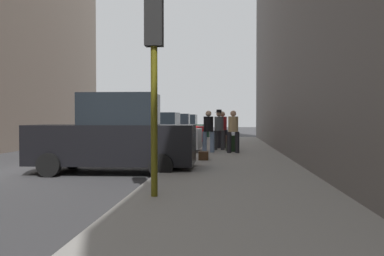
# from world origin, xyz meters

# --- Properties ---
(ground_plane) EXTENTS (120.00, 120.00, 0.00)m
(ground_plane) POSITION_xyz_m (0.00, 0.00, 0.00)
(ground_plane) COLOR #38383A
(sidewalk) EXTENTS (4.00, 40.00, 0.15)m
(sidewalk) POSITION_xyz_m (6.00, 0.00, 0.07)
(sidewalk) COLOR gray
(sidewalk) RESTS_ON ground_plane
(parked_black_suv) EXTENTS (4.62, 2.11, 2.25)m
(parked_black_suv) POSITION_xyz_m (2.65, 0.20, 1.03)
(parked_black_suv) COLOR black
(parked_black_suv) RESTS_ON ground_plane
(parked_silver_sedan) EXTENTS (4.26, 2.17, 1.79)m
(parked_silver_sedan) POSITION_xyz_m (2.65, 6.40, 0.85)
(parked_silver_sedan) COLOR #B7BABF
(parked_silver_sedan) RESTS_ON ground_plane
(parked_red_hatchback) EXTENTS (4.26, 2.18, 1.79)m
(parked_red_hatchback) POSITION_xyz_m (2.65, 12.07, 0.85)
(parked_red_hatchback) COLOR #B2191E
(parked_red_hatchback) RESTS_ON ground_plane
(parked_dark_green_sedan) EXTENTS (4.25, 2.15, 1.79)m
(parked_dark_green_sedan) POSITION_xyz_m (2.65, 17.77, 0.85)
(parked_dark_green_sedan) COLOR #193828
(parked_dark_green_sedan) RESTS_ON ground_plane
(fire_hydrant) EXTENTS (0.42, 0.22, 0.70)m
(fire_hydrant) POSITION_xyz_m (4.45, 2.89, 0.50)
(fire_hydrant) COLOR red
(fire_hydrant) RESTS_ON sidewalk
(traffic_light) EXTENTS (0.32, 0.32, 3.60)m
(traffic_light) POSITION_xyz_m (4.50, -4.05, 2.76)
(traffic_light) COLOR #514C0F
(traffic_light) RESTS_ON sidewalk
(pedestrian_with_beanie) EXTENTS (0.52, 0.44, 1.78)m
(pedestrian_with_beanie) POSITION_xyz_m (5.48, 7.12, 1.14)
(pedestrian_with_beanie) COLOR #333338
(pedestrian_with_beanie) RESTS_ON sidewalk
(pedestrian_in_tan_coat) EXTENTS (0.50, 0.40, 1.71)m
(pedestrian_in_tan_coat) POSITION_xyz_m (6.08, 5.60, 1.10)
(pedestrian_in_tan_coat) COLOR black
(pedestrian_in_tan_coat) RESTS_ON sidewalk
(pedestrian_in_jeans) EXTENTS (0.51, 0.44, 1.71)m
(pedestrian_in_jeans) POSITION_xyz_m (5.07, 5.83, 1.10)
(pedestrian_in_jeans) COLOR #728CB2
(pedestrian_in_jeans) RESTS_ON sidewalk
(pedestrian_in_red_jacket) EXTENTS (0.53, 0.48, 1.71)m
(pedestrian_in_red_jacket) POSITION_xyz_m (5.63, 8.29, 1.10)
(pedestrian_in_red_jacket) COLOR black
(pedestrian_in_red_jacket) RESTS_ON sidewalk
(rolling_suitcase) EXTENTS (0.45, 0.62, 1.04)m
(rolling_suitcase) POSITION_xyz_m (6.00, 6.42, 0.49)
(rolling_suitcase) COLOR black
(rolling_suitcase) RESTS_ON sidewalk
(duffel_bag) EXTENTS (0.32, 0.44, 0.28)m
(duffel_bag) POSITION_xyz_m (5.04, 2.69, 0.29)
(duffel_bag) COLOR #472D19
(duffel_bag) RESTS_ON sidewalk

